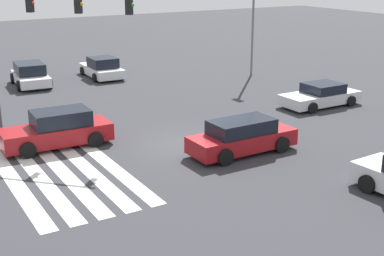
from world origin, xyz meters
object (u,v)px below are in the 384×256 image
car_0 (321,96)px  car_1 (58,130)px  traffic_signal_mast (38,26)px  street_light_pole_a (254,1)px  car_4 (242,137)px  car_3 (102,68)px  car_5 (30,75)px

car_0 → car_1: 15.27m
car_0 → traffic_signal_mast: bearing=-11.5°
street_light_pole_a → car_4: bearing=-38.1°
car_3 → car_5: car_5 is taller
car_1 → car_3: size_ratio=1.09×
traffic_signal_mast → car_4: bearing=-3.0°
car_1 → car_0: bearing=179.0°
car_3 → car_4: (18.22, -0.71, 0.06)m
traffic_signal_mast → car_3: 13.89m
car_1 → street_light_pole_a: bearing=-152.2°
car_0 → car_3: 16.08m
car_0 → car_3: bearing=-60.7°
car_5 → street_light_pole_a: 16.28m
car_0 → car_3: car_3 is taller
car_0 → car_1: bearing=-3.0°
car_1 → car_5: 13.36m
car_1 → car_5: car_1 is taller
traffic_signal_mast → street_light_pole_a: size_ratio=0.76×
traffic_signal_mast → car_0: bearing=33.8°
car_4 → car_5: (-18.14, -4.44, 0.00)m
car_0 → car_5: bearing=-47.0°
street_light_pole_a → car_0: bearing=-11.1°
car_0 → car_4: bearing=25.8°
street_light_pole_a → car_5: bearing=-108.1°
car_0 → car_4: (4.23, -8.63, 0.13)m
traffic_signal_mast → car_4: (7.24, 6.52, -4.42)m
car_3 → street_light_pole_a: 11.84m
car_1 → car_3: (-13.25, 7.33, -0.11)m
car_0 → car_5: 19.09m
car_1 → car_4: 8.28m
car_1 → car_5: bearing=-97.6°
car_5 → traffic_signal_mast: bearing=-6.5°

